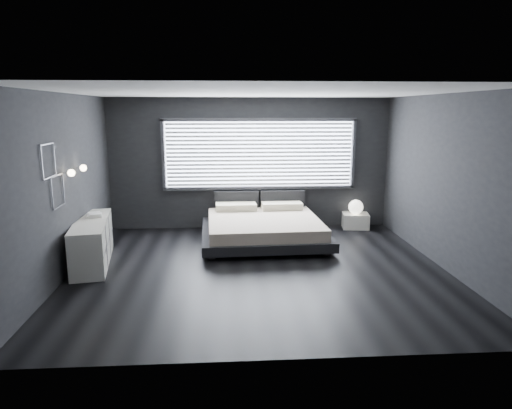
{
  "coord_description": "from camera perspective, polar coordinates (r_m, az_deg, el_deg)",
  "views": [
    {
      "loc": [
        -0.53,
        -7.02,
        2.54
      ],
      "look_at": [
        0.0,
        0.85,
        0.9
      ],
      "focal_mm": 32.0,
      "sensor_mm": 36.0,
      "label": 1
    }
  ],
  "objects": [
    {
      "name": "room",
      "position": [
        7.14,
        0.46,
        2.54
      ],
      "size": [
        6.04,
        6.0,
        2.8
      ],
      "color": "black",
      "rests_on": "ground"
    },
    {
      "name": "wall_art_lower",
      "position": [
        7.25,
        -23.51,
        1.54
      ],
      "size": [
        0.01,
        0.48,
        0.48
      ],
      "color": "#47474C",
      "rests_on": "ground"
    },
    {
      "name": "orb_lamp",
      "position": [
        10.1,
        12.36,
        -0.3
      ],
      "size": [
        0.31,
        0.31,
        0.31
      ],
      "primitive_type": "sphere",
      "color": "white",
      "rests_on": "nightstand"
    },
    {
      "name": "wall_art_upper",
      "position": [
        6.96,
        -24.51,
        4.99
      ],
      "size": [
        0.01,
        0.48,
        0.48
      ],
      "color": "#47474C",
      "rests_on": "ground"
    },
    {
      "name": "sconce_near",
      "position": [
        7.52,
        -22.11,
        3.69
      ],
      "size": [
        0.18,
        0.11,
        0.11
      ],
      "color": "silver",
      "rests_on": "ground"
    },
    {
      "name": "window",
      "position": [
        9.79,
        0.45,
        6.29
      ],
      "size": [
        4.14,
        0.09,
        1.52
      ],
      "color": "white",
      "rests_on": "ground"
    },
    {
      "name": "bed",
      "position": [
        8.94,
        0.93,
        -2.86
      ],
      "size": [
        2.46,
        2.36,
        0.62
      ],
      "color": "black",
      "rests_on": "ground"
    },
    {
      "name": "sconce_far",
      "position": [
        8.08,
        -20.81,
        4.29
      ],
      "size": [
        0.18,
        0.11,
        0.11
      ],
      "color": "silver",
      "rests_on": "ground"
    },
    {
      "name": "headboard",
      "position": [
        9.89,
        0.44,
        0.25
      ],
      "size": [
        1.96,
        0.16,
        0.52
      ],
      "color": "black",
      "rests_on": "ground"
    },
    {
      "name": "book_stack",
      "position": [
        8.33,
        -19.53,
        -1.22
      ],
      "size": [
        0.31,
        0.36,
        0.06
      ],
      "color": "white",
      "rests_on": "dresser"
    },
    {
      "name": "nightstand",
      "position": [
        10.21,
        12.3,
        -2.0
      ],
      "size": [
        0.61,
        0.54,
        0.32
      ],
      "primitive_type": "cube",
      "rotation": [
        0.0,
        0.0,
        -0.14
      ],
      "color": "white",
      "rests_on": "ground"
    },
    {
      "name": "dresser",
      "position": [
        8.14,
        -19.77,
        -4.42
      ],
      "size": [
        0.82,
        1.91,
        0.74
      ],
      "color": "white",
      "rests_on": "ground"
    }
  ]
}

